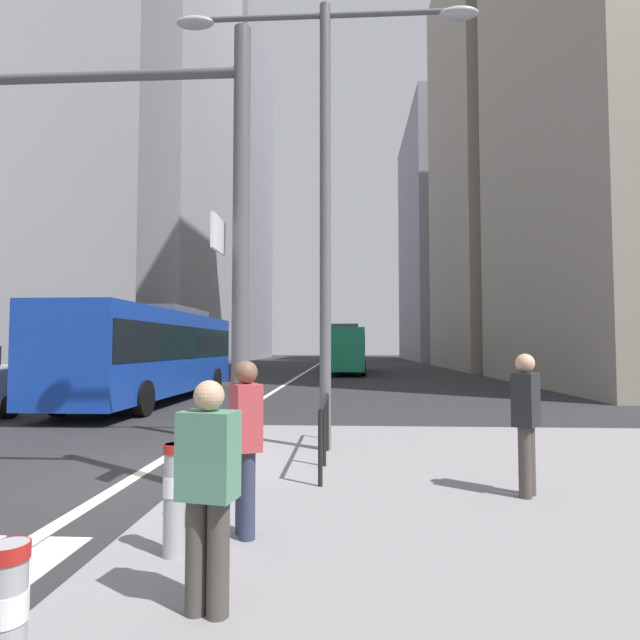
% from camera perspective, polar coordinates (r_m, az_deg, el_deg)
% --- Properties ---
extents(ground_plane, '(160.00, 160.00, 0.00)m').
position_cam_1_polar(ground_plane, '(27.74, -3.42, -6.95)').
color(ground_plane, '#28282B').
extents(median_island, '(9.00, 10.00, 0.15)m').
position_cam_1_polar(median_island, '(7.15, 23.35, -17.87)').
color(median_island, gray).
rests_on(median_island, ground).
extents(lane_centre_line, '(0.20, 80.00, 0.01)m').
position_cam_1_polar(lane_centre_line, '(37.67, -1.67, -5.89)').
color(lane_centre_line, beige).
rests_on(lane_centre_line, ground).
extents(office_tower_left_mid, '(12.68, 21.85, 45.45)m').
position_cam_1_polar(office_tower_left_mid, '(56.20, -18.03, 18.91)').
color(office_tower_left_mid, '#9E9EA3').
rests_on(office_tower_left_mid, ground).
extents(office_tower_left_far, '(11.68, 23.50, 50.43)m').
position_cam_1_polar(office_tower_left_far, '(82.45, -10.72, 13.51)').
color(office_tower_left_far, gray).
rests_on(office_tower_left_far, ground).
extents(office_tower_right_mid, '(10.53, 17.35, 37.26)m').
position_cam_1_polar(office_tower_right_mid, '(49.55, 20.07, 16.92)').
color(office_tower_right_mid, gray).
rests_on(office_tower_right_mid, ground).
extents(office_tower_right_far, '(10.93, 24.20, 33.33)m').
position_cam_1_polar(office_tower_right_far, '(73.90, 14.04, 8.64)').
color(office_tower_right_far, gray).
rests_on(office_tower_right_far, ground).
extents(city_bus_blue_oncoming, '(2.78, 11.52, 3.40)m').
position_cam_1_polar(city_bus_blue_oncoming, '(18.73, -18.19, -3.12)').
color(city_bus_blue_oncoming, '#14389E').
rests_on(city_bus_blue_oncoming, ground).
extents(city_bus_red_receding, '(2.77, 11.78, 3.40)m').
position_cam_1_polar(city_bus_red_receding, '(36.72, 2.89, -3.10)').
color(city_bus_red_receding, '#198456').
rests_on(city_bus_red_receding, ground).
extents(car_oncoming_mid, '(2.05, 4.37, 1.94)m').
position_cam_1_polar(car_oncoming_mid, '(33.05, -14.50, -4.50)').
color(car_oncoming_mid, gold).
rests_on(car_oncoming_mid, ground).
extents(car_receding_near, '(2.22, 4.61, 1.94)m').
position_cam_1_polar(car_receding_near, '(65.26, 2.99, -3.77)').
color(car_receding_near, maroon).
rests_on(car_receding_near, ground).
extents(traffic_signal_gantry, '(6.51, 0.65, 6.00)m').
position_cam_1_polar(traffic_signal_gantry, '(7.66, -25.59, 13.95)').
color(traffic_signal_gantry, '#515156').
rests_on(traffic_signal_gantry, median_island).
extents(street_lamp_post, '(5.50, 0.32, 8.00)m').
position_cam_1_polar(street_lamp_post, '(9.51, 0.59, 17.62)').
color(street_lamp_post, '#56565B').
rests_on(street_lamp_post, median_island).
extents(bollard_front, '(0.20, 0.20, 0.81)m').
position_cam_1_polar(bollard_front, '(3.29, -31.76, -26.55)').
color(bollard_front, '#99999E').
rests_on(bollard_front, median_island).
extents(bollard_left, '(0.20, 0.20, 0.95)m').
position_cam_1_polar(bollard_left, '(4.77, -16.08, -18.24)').
color(bollard_left, '#99999E').
rests_on(bollard_left, median_island).
extents(bollard_right, '(0.20, 0.20, 0.80)m').
position_cam_1_polar(bollard_right, '(6.34, -11.64, -15.16)').
color(bollard_right, '#99999E').
rests_on(bollard_right, median_island).
extents(pedestrian_railing, '(0.06, 3.35, 0.98)m').
position_cam_1_polar(pedestrian_railing, '(8.29, 0.66, -10.55)').
color(pedestrian_railing, black).
rests_on(pedestrian_railing, median_island).
extents(pedestrian_waiting, '(0.38, 0.45, 1.65)m').
position_cam_1_polar(pedestrian_waiting, '(5.00, -8.38, -13.04)').
color(pedestrian_waiting, '#2D334C').
rests_on(pedestrian_waiting, median_island).
extents(pedestrian_walking, '(0.41, 0.45, 1.70)m').
position_cam_1_polar(pedestrian_walking, '(6.67, 22.18, -10.04)').
color(pedestrian_walking, '#423D38').
rests_on(pedestrian_walking, median_island).
extents(pedestrian_far, '(0.42, 0.31, 1.56)m').
position_cam_1_polar(pedestrian_far, '(3.67, -12.49, -17.66)').
color(pedestrian_far, '#423D38').
rests_on(pedestrian_far, median_island).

